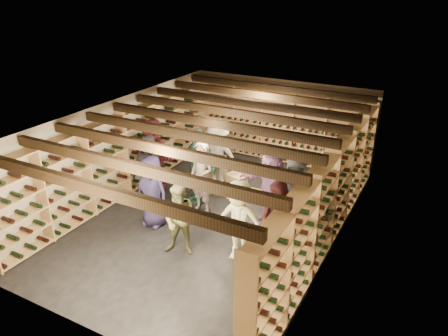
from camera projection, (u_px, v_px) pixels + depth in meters
ground at (214, 216)px, 10.10m from camera, size 8.00×8.00×0.00m
walls at (214, 169)px, 9.61m from camera, size 5.52×8.02×2.40m
ceiling at (213, 117)px, 9.13m from camera, size 5.50×8.00×0.01m
ceiling_joists at (213, 123)px, 9.19m from camera, size 5.40×7.12×0.18m
wine_rack_left at (124, 153)px, 10.78m from camera, size 0.32×7.50×2.15m
wine_rack_right at (328, 200)px, 8.55m from camera, size 0.32×7.50×2.15m
wine_rack_back at (278, 126)px, 12.75m from camera, size 4.70×0.30×2.15m
crate_stack_left at (216, 168)px, 11.79m from camera, size 0.52×0.36×0.68m
crate_stack_right at (236, 184)px, 11.08m from camera, size 0.58×0.48×0.51m
crate_loose at (258, 195)px, 10.89m from camera, size 0.51×0.34×0.17m
person_0 at (149, 167)px, 10.65m from camera, size 0.89×0.67×1.64m
person_2 at (181, 220)px, 8.48m from camera, size 0.86×0.75×1.50m
person_3 at (239, 221)px, 8.28m from camera, size 1.11×0.68×1.66m
person_4 at (301, 214)px, 8.48m from camera, size 1.08×0.73×1.71m
person_5 at (154, 153)px, 11.24m from camera, size 1.79×0.94×1.84m
person_6 at (152, 191)px, 9.46m from camera, size 0.83×0.56×1.63m
person_7 at (201, 178)px, 9.94m from camera, size 0.73×0.57×1.77m
person_8 at (279, 222)px, 8.22m from camera, size 0.84×0.67×1.69m
person_9 at (217, 157)px, 11.08m from camera, size 1.27×0.92×1.76m
person_10 at (198, 166)px, 10.44m from camera, size 1.18×0.72×1.87m
person_11 at (271, 188)px, 9.48m from camera, size 1.71×1.13×1.77m
person_12 at (294, 197)px, 9.04m from camera, size 0.99×0.77×1.79m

